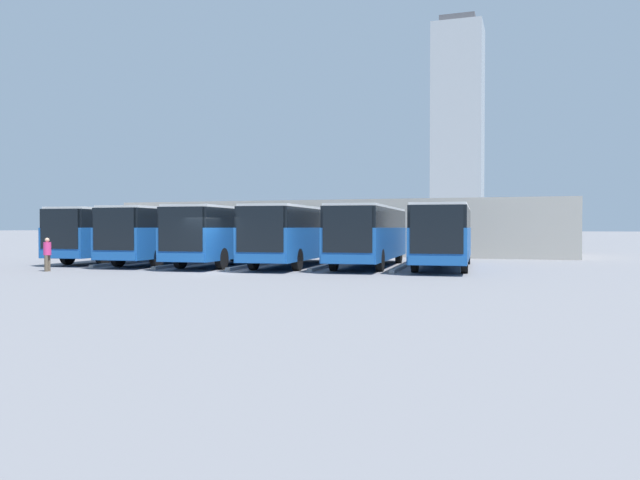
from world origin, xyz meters
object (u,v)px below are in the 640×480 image
object	(u,v)px
pedestrian	(47,253)
bus_4	(170,233)
bus_0	(444,233)
bus_1	(369,233)
bus_3	(228,233)
bus_2	(296,233)
bus_5	(121,232)

from	to	relation	value
pedestrian	bus_4	bearing A→B (deg)	152.98
bus_0	bus_1	bearing A→B (deg)	-1.97
bus_0	bus_3	distance (m)	11.53
bus_2	pedestrian	size ratio (longest dim) A/B	7.33
bus_2	pedestrian	xyz separation A→B (m)	(9.59, 7.42, -0.91)
bus_3	bus_4	distance (m)	3.83
bus_2	bus_4	size ratio (longest dim) A/B	1.00
bus_4	bus_2	bearing A→B (deg)	176.23
pedestrian	bus_1	bearing A→B (deg)	108.99
bus_2	bus_3	size ratio (longest dim) A/B	1.00
bus_0	bus_2	xyz separation A→B (m)	(7.65, 0.86, 0.00)
bus_1	bus_2	size ratio (longest dim) A/B	1.00
bus_3	bus_0	bearing A→B (deg)	-178.35
bus_3	bus_5	xyz separation A→B (m)	(7.65, -0.97, 0.00)
bus_0	bus_4	distance (m)	15.32
bus_4	bus_5	xyz separation A→B (m)	(3.82, -0.71, 0.00)
bus_3	bus_4	world-z (taller)	same
bus_0	bus_5	xyz separation A→B (m)	(19.11, 0.20, 0.00)
bus_0	bus_5	size ratio (longest dim) A/B	1.00
bus_0	pedestrian	xyz separation A→B (m)	(17.23, 8.28, -0.91)
bus_3	bus_4	size ratio (longest dim) A/B	1.00
bus_3	bus_1	bearing A→B (deg)	-176.55
bus_3	pedestrian	xyz separation A→B (m)	(5.77, 7.11, -0.91)
bus_2	bus_5	size ratio (longest dim) A/B	1.00
bus_2	bus_5	distance (m)	11.49
bus_0	pedestrian	distance (m)	19.14
bus_3	bus_5	distance (m)	7.71
bus_0	bus_1	size ratio (longest dim) A/B	1.00
bus_1	bus_3	world-z (taller)	same
bus_0	bus_2	distance (m)	7.69
bus_0	bus_2	world-z (taller)	same
bus_4	pedestrian	bearing A→B (deg)	71.06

